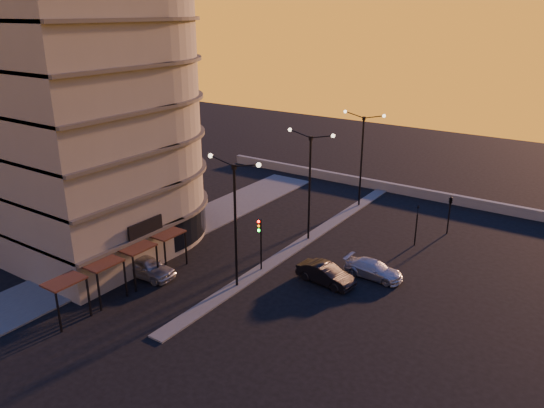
{
  "coord_description": "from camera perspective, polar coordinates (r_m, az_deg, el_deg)",
  "views": [
    {
      "loc": [
        20.96,
        -26.32,
        18.61
      ],
      "look_at": [
        -1.51,
        6.66,
        3.96
      ],
      "focal_mm": 35.0,
      "sensor_mm": 36.0,
      "label": 1
    }
  ],
  "objects": [
    {
      "name": "parapet",
      "position": [
        58.52,
        13.63,
        1.55
      ],
      "size": [
        44.0,
        0.5,
        1.0
      ],
      "primitive_type": "cube",
      "color": "slate",
      "rests_on": "ground"
    },
    {
      "name": "car_hatchback",
      "position": [
        40.46,
        -13.38,
        -6.56
      ],
      "size": [
        4.75,
        2.12,
        1.59
      ],
      "primitive_type": "imported",
      "rotation": [
        0.0,
        0.0,
        1.62
      ],
      "color": "#9B9DA2",
      "rests_on": "ground"
    },
    {
      "name": "streetlamp_far",
      "position": [
        52.48,
        9.65,
        5.51
      ],
      "size": [
        4.32,
        0.32,
        9.51
      ],
      "color": "black",
      "rests_on": "ground"
    },
    {
      "name": "streetlamp_mid",
      "position": [
        43.91,
        4.09,
        2.87
      ],
      "size": [
        4.32,
        0.32,
        9.51
      ],
      "color": "black",
      "rests_on": "ground"
    },
    {
      "name": "car_wagon",
      "position": [
        40.04,
        10.86,
        -6.9
      ],
      "size": [
        4.43,
        1.88,
        1.27
      ],
      "primitive_type": "imported",
      "rotation": [
        0.0,
        0.0,
        1.55
      ],
      "color": "#B8B9C1",
      "rests_on": "ground"
    },
    {
      "name": "car_sedan",
      "position": [
        38.68,
        5.78,
        -7.5
      ],
      "size": [
        4.52,
        2.0,
        1.44
      ],
      "primitive_type": "imported",
      "rotation": [
        0.0,
        0.0,
        1.46
      ],
      "color": "black",
      "rests_on": "ground"
    },
    {
      "name": "streetlamp_near",
      "position": [
        36.08,
        -3.98,
        -1.04
      ],
      "size": [
        4.32,
        0.32,
        9.51
      ],
      "color": "black",
      "rests_on": "ground"
    },
    {
      "name": "traffic_light_main",
      "position": [
        39.23,
        -1.3,
        -3.47
      ],
      "size": [
        0.28,
        0.44,
        4.25
      ],
      "color": "black",
      "rests_on": "ground"
    },
    {
      "name": "sidewalk_west",
      "position": [
        47.47,
        -10.86,
        -3.23
      ],
      "size": [
        5.0,
        40.0,
        0.12
      ],
      "primitive_type": "cube",
      "color": "#4E4E4B",
      "rests_on": "ground"
    },
    {
      "name": "ground",
      "position": [
        38.45,
        -3.78,
        -8.83
      ],
      "size": [
        120.0,
        120.0,
        0.0
      ],
      "primitive_type": "plane",
      "color": "black",
      "rests_on": "ground"
    },
    {
      "name": "signal_east_a",
      "position": [
        45.52,
        15.28,
        -2.09
      ],
      "size": [
        0.13,
        0.16,
        3.6
      ],
      "color": "black",
      "rests_on": "ground"
    },
    {
      "name": "signal_east_b",
      "position": [
        48.33,
        18.68,
        0.34
      ],
      "size": [
        0.42,
        1.99,
        3.6
      ],
      "color": "black",
      "rests_on": "ground"
    },
    {
      "name": "building",
      "position": [
        44.29,
        -18.83,
        10.41
      ],
      "size": [
        14.35,
        17.08,
        25.0
      ],
      "color": "slate",
      "rests_on": "ground"
    },
    {
      "name": "median",
      "position": [
        45.85,
        3.92,
        -3.75
      ],
      "size": [
        1.2,
        36.0,
        0.12
      ],
      "primitive_type": "cube",
      "color": "#4E4E4B",
      "rests_on": "ground"
    }
  ]
}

